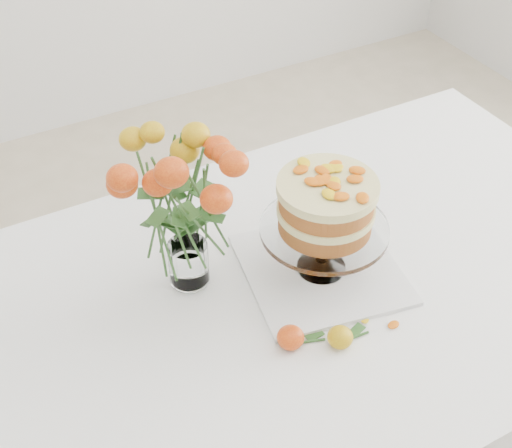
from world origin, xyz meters
The scene contains 9 objects.
table centered at (0.00, 0.00, 0.67)m, with size 1.43×0.93×0.76m.
napkin centered at (-0.02, 0.01, 0.76)m, with size 0.31×0.31×0.01m, color white.
cake_stand centered at (-0.02, 0.01, 0.92)m, with size 0.25×0.25×0.23m.
rose_vase centered at (-0.27, 0.11, 0.99)m, with size 0.29×0.29×0.40m.
loose_rose_near centered at (-0.10, -0.17, 0.78)m, with size 0.09×0.05×0.04m.
loose_rose_far centered at (-0.18, -0.13, 0.78)m, with size 0.09×0.05×0.04m.
stray_petal_a centered at (-0.12, -0.10, 0.76)m, with size 0.03×0.02×0.00m, color yellow.
stray_petal_b centered at (-0.02, -0.14, 0.76)m, with size 0.03×0.02×0.00m, color yellow.
stray_petal_c centered at (0.02, -0.18, 0.76)m, with size 0.03×0.02×0.00m, color yellow.
Camera 1 is at (-0.64, -0.85, 1.79)m, focal length 50.00 mm.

